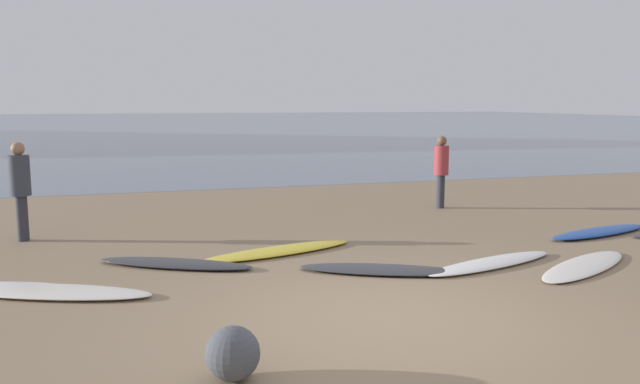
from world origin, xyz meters
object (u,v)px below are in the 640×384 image
object	(u,v)px
surfboard_6	(584,266)
surfboard_2	(175,263)
surfboard_4	(381,270)
person_0	(441,166)
surfboard_7	(599,232)
person_1	(20,183)
beach_rock_near	(233,353)
surfboard_3	(278,251)
surfboard_5	(491,263)
surfboard_1	(49,292)

from	to	relation	value
surfboard_6	surfboard_2	bearing A→B (deg)	133.49
surfboard_4	person_0	distance (m)	5.52
surfboard_4	surfboard_7	world-z (taller)	surfboard_7
person_1	beach_rock_near	bearing A→B (deg)	-129.63
surfboard_6	person_1	bearing A→B (deg)	122.85
surfboard_4	beach_rock_near	xyz separation A→B (m)	(-2.43, -2.70, 0.19)
surfboard_3	beach_rock_near	distance (m)	4.37
surfboard_5	surfboard_6	xyz separation A→B (m)	(1.18, -0.47, -0.01)
surfboard_4	surfboard_6	world-z (taller)	surfboard_4
person_1	surfboard_1	bearing A→B (deg)	-138.57
surfboard_7	surfboard_1	bearing A→B (deg)	172.15
surfboard_3	person_1	distance (m)	4.43
surfboard_5	person_0	distance (m)	4.90
surfboard_1	person_0	bearing A→B (deg)	52.94
surfboard_4	beach_rock_near	distance (m)	3.64
surfboard_2	person_1	xyz separation A→B (m)	(-2.26, 2.40, 0.91)
person_0	beach_rock_near	world-z (taller)	person_0
beach_rock_near	person_1	bearing A→B (deg)	111.55
beach_rock_near	surfboard_2	bearing A→B (deg)	92.93
surfboard_5	beach_rock_near	distance (m)	4.78
surfboard_2	surfboard_6	distance (m)	5.66
surfboard_5	surfboard_7	xyz separation A→B (m)	(2.92, 1.30, 0.01)
surfboard_7	person_0	size ratio (longest dim) A/B	1.53
surfboard_4	person_0	bearing A→B (deg)	79.09
surfboard_2	surfboard_6	xyz separation A→B (m)	(5.40, -1.71, -0.02)
surfboard_4	person_0	world-z (taller)	person_0
surfboard_3	person_0	world-z (taller)	person_0
surfboard_5	person_1	xyz separation A→B (m)	(-6.48, 3.64, 0.91)
surfboard_1	surfboard_7	bearing A→B (deg)	29.34
surfboard_5	surfboard_1	bearing A→B (deg)	159.90
surfboard_4	surfboard_3	bearing A→B (deg)	151.39
surfboard_7	surfboard_5	bearing A→B (deg)	-170.18
surfboard_5	surfboard_6	bearing A→B (deg)	-38.19
surfboard_1	person_1	xyz separation A→B (m)	(-0.74, 3.29, 0.91)
surfboard_5	surfboard_7	bearing A→B (deg)	7.30
person_1	surfboard_6	bearing A→B (deg)	-89.41
beach_rock_near	person_0	bearing A→B (deg)	51.81
surfboard_2	surfboard_4	size ratio (longest dim) A/B	1.02
surfboard_1	surfboard_4	bearing A→B (deg)	20.00
surfboard_6	beach_rock_near	size ratio (longest dim) A/B	5.06
surfboard_1	surfboard_4	distance (m)	4.15
surfboard_2	surfboard_7	world-z (taller)	surfboard_7
person_1	beach_rock_near	distance (m)	6.73
surfboard_1	surfboard_5	size ratio (longest dim) A/B	1.07
surfboard_5	surfboard_6	world-z (taller)	surfboard_5
person_1	surfboard_3	bearing A→B (deg)	-89.70
surfboard_4	surfboard_7	xyz separation A→B (m)	(4.52, 1.17, 0.00)
surfboard_2	beach_rock_near	xyz separation A→B (m)	(0.20, -3.82, 0.18)
surfboard_4	person_1	world-z (taller)	person_1
surfboard_7	person_1	distance (m)	9.73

